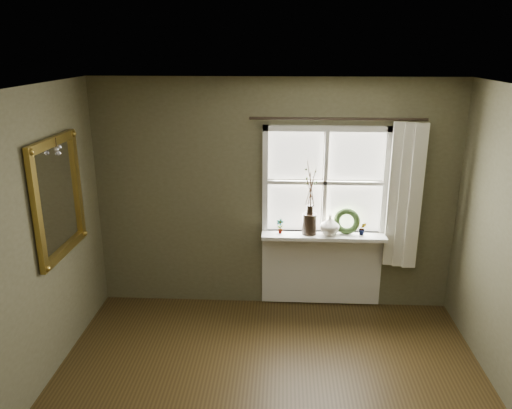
{
  "coord_description": "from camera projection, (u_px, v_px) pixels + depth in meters",
  "views": [
    {
      "loc": [
        0.08,
        -3.04,
        2.91
      ],
      "look_at": [
        -0.17,
        1.55,
        1.43
      ],
      "focal_mm": 35.0,
      "sensor_mm": 36.0,
      "label": 1
    }
  ],
  "objects": [
    {
      "name": "potted_plant_left",
      "position": [
        280.0,
        226.0,
        5.49
      ],
      "size": [
        0.1,
        0.08,
        0.17
      ],
      "primitive_type": "imported",
      "rotation": [
        0.0,
        0.0,
        -0.3
      ],
      "color": "#2F461F",
      "rests_on": "window_sill"
    },
    {
      "name": "dark_jug",
      "position": [
        309.0,
        224.0,
        5.47
      ],
      "size": [
        0.21,
        0.21,
        0.23
      ],
      "primitive_type": "cylinder",
      "rotation": [
        0.0,
        0.0,
        -0.38
      ],
      "color": "black",
      "rests_on": "window_sill"
    },
    {
      "name": "window_sill",
      "position": [
        323.0,
        236.0,
        5.5
      ],
      "size": [
        1.36,
        0.26,
        0.04
      ],
      "primitive_type": "cube",
      "color": "silver",
      "rests_on": "wall_back"
    },
    {
      "name": "gilt_mirror",
      "position": [
        58.0,
        197.0,
        4.56
      ],
      "size": [
        0.1,
        0.93,
        1.11
      ],
      "color": "white",
      "rests_on": "wall_left"
    },
    {
      "name": "potted_plant_right",
      "position": [
        363.0,
        229.0,
        5.45
      ],
      "size": [
        0.09,
        0.08,
        0.15
      ],
      "primitive_type": "imported",
      "rotation": [
        0.0,
        0.0,
        -0.15
      ],
      "color": "#2F461F",
      "rests_on": "window_sill"
    },
    {
      "name": "window_apron",
      "position": [
        321.0,
        268.0,
        5.74
      ],
      "size": [
        1.36,
        0.04,
        0.88
      ],
      "primitive_type": "cube",
      "color": "silver",
      "rests_on": "ground"
    },
    {
      "name": "curtain_rod",
      "position": [
        338.0,
        119.0,
        5.15
      ],
      "size": [
        1.84,
        0.03,
        0.03
      ],
      "primitive_type": "cylinder",
      "rotation": [
        0.0,
        1.57,
        0.0
      ],
      "color": "black",
      "rests_on": "wall_back"
    },
    {
      "name": "wall_back",
      "position": [
        274.0,
        196.0,
        5.58
      ],
      "size": [
        4.0,
        0.1,
        2.6
      ],
      "primitive_type": "cube",
      "color": "brown",
      "rests_on": "ground"
    },
    {
      "name": "ceiling",
      "position": [
        270.0,
        99.0,
        2.99
      ],
      "size": [
        4.5,
        4.5,
        0.0
      ],
      "primitive_type": "plane",
      "color": "silver",
      "rests_on": "ground"
    },
    {
      "name": "cream_vase",
      "position": [
        330.0,
        225.0,
        5.46
      ],
      "size": [
        0.23,
        0.23,
        0.22
      ],
      "primitive_type": "imported",
      "rotation": [
        0.0,
        0.0,
        -0.07
      ],
      "color": "beige",
      "rests_on": "window_sill"
    },
    {
      "name": "curtain",
      "position": [
        404.0,
        196.0,
        5.32
      ],
      "size": [
        0.36,
        0.12,
        1.59
      ],
      "primitive_type": "cube",
      "color": "beige",
      "rests_on": "wall_back"
    },
    {
      "name": "window_frame",
      "position": [
        325.0,
        183.0,
        5.43
      ],
      "size": [
        1.36,
        0.06,
        1.24
      ],
      "color": "silver",
      "rests_on": "wall_back"
    },
    {
      "name": "wreath",
      "position": [
        347.0,
        224.0,
        5.49
      ],
      "size": [
        0.31,
        0.17,
        0.3
      ],
      "primitive_type": "torus",
      "rotation": [
        1.36,
        0.0,
        -0.15
      ],
      "color": "#2F461F",
      "rests_on": "window_sill"
    }
  ]
}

